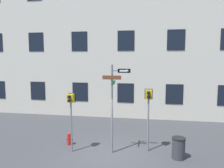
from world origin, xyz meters
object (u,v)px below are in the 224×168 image
object	(u,v)px
street_sign_pole	(114,101)
fire_hydrant	(69,139)
pedestrian_signal_left	(71,107)
trash_bin	(178,148)
pedestrian_signal_right	(148,103)

from	to	relation	value
street_sign_pole	fire_hydrant	distance (m)	3.23
pedestrian_signal_left	trash_bin	distance (m)	5.08
pedestrian_signal_right	fire_hydrant	distance (m)	4.39
street_sign_pole	pedestrian_signal_right	distance (m)	1.63
street_sign_pole	pedestrian_signal_left	xyz separation A→B (m)	(-1.94, -0.20, -0.31)
street_sign_pole	pedestrian_signal_left	world-z (taller)	street_sign_pole
pedestrian_signal_right	trash_bin	bearing A→B (deg)	-23.53
trash_bin	pedestrian_signal_left	bearing A→B (deg)	-178.78
street_sign_pole	pedestrian_signal_right	size ratio (longest dim) A/B	1.38
pedestrian_signal_right	trash_bin	xyz separation A→B (m)	(1.31, -0.57, -1.82)
pedestrian_signal_left	trash_bin	xyz separation A→B (m)	(4.81, 0.10, -1.65)
pedestrian_signal_right	trash_bin	world-z (taller)	pedestrian_signal_right
fire_hydrant	street_sign_pole	bearing A→B (deg)	-13.91
fire_hydrant	trash_bin	distance (m)	5.27
street_sign_pole	pedestrian_signal_left	bearing A→B (deg)	-174.02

